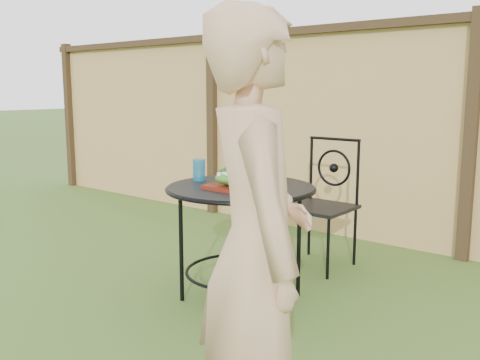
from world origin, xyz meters
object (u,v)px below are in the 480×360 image
at_px(patio_table, 241,208).
at_px(diner, 256,248).
at_px(patio_chair, 323,199).
at_px(salad_plate, 233,187).

xyz_separation_m(patio_table, diner, (0.98, -1.14, 0.20)).
height_order(patio_chair, salad_plate, patio_chair).
relative_size(patio_table, diner, 0.59).
xyz_separation_m(patio_table, salad_plate, (0.02, -0.10, 0.15)).
bearing_deg(patio_chair, patio_table, -93.43).
relative_size(diner, salad_plate, 5.84).
xyz_separation_m(diner, salad_plate, (-0.97, 1.04, -0.05)).
height_order(patio_table, diner, diner).
bearing_deg(patio_table, salad_plate, -81.03).
bearing_deg(diner, salad_plate, -4.98).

